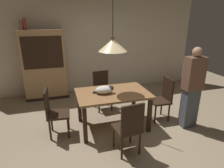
{
  "coord_description": "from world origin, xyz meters",
  "views": [
    {
      "loc": [
        -1.04,
        -2.89,
        2.11
      ],
      "look_at": [
        -0.03,
        0.56,
        0.85
      ],
      "focal_mm": 30.03,
      "sensor_mm": 36.0,
      "label": 1
    }
  ],
  "objects_px": {
    "cat_sleeping": "(105,90)",
    "book_red_tall": "(25,24)",
    "chair_left_side": "(54,111)",
    "dining_table": "(113,97)",
    "person_standing": "(192,89)",
    "chair_near_front": "(129,126)",
    "book_brown_thick": "(22,25)",
    "chair_right_side": "(163,97)",
    "chair_far_back": "(102,88)",
    "pendant_lamp": "(113,45)",
    "hutch_bookcase": "(45,66)"
  },
  "relations": [
    {
      "from": "chair_near_front",
      "to": "chair_right_side",
      "type": "relative_size",
      "value": 1.0
    },
    {
      "from": "dining_table",
      "to": "chair_far_back",
      "type": "xyz_separation_m",
      "value": [
        -0.01,
        0.88,
        -0.14
      ]
    },
    {
      "from": "dining_table",
      "to": "pendant_lamp",
      "type": "bearing_deg",
      "value": 0.0
    },
    {
      "from": "chair_near_front",
      "to": "chair_right_side",
      "type": "bearing_deg",
      "value": 38.03
    },
    {
      "from": "dining_table",
      "to": "chair_left_side",
      "type": "xyz_separation_m",
      "value": [
        -1.13,
        0.01,
        -0.14
      ]
    },
    {
      "from": "cat_sleeping",
      "to": "pendant_lamp",
      "type": "bearing_deg",
      "value": 3.38
    },
    {
      "from": "chair_left_side",
      "to": "chair_near_front",
      "type": "height_order",
      "value": "same"
    },
    {
      "from": "dining_table",
      "to": "book_red_tall",
      "type": "xyz_separation_m",
      "value": [
        -1.67,
        1.96,
        1.34
      ]
    },
    {
      "from": "dining_table",
      "to": "chair_far_back",
      "type": "distance_m",
      "value": 0.89
    },
    {
      "from": "chair_near_front",
      "to": "book_red_tall",
      "type": "height_order",
      "value": "book_red_tall"
    },
    {
      "from": "chair_right_side",
      "to": "dining_table",
      "type": "bearing_deg",
      "value": 179.89
    },
    {
      "from": "chair_far_back",
      "to": "book_brown_thick",
      "type": "distance_m",
      "value": 2.5
    },
    {
      "from": "pendant_lamp",
      "to": "book_brown_thick",
      "type": "xyz_separation_m",
      "value": [
        -1.73,
        1.96,
        0.3
      ]
    },
    {
      "from": "chair_left_side",
      "to": "person_standing",
      "type": "height_order",
      "value": "person_standing"
    },
    {
      "from": "book_red_tall",
      "to": "cat_sleeping",
      "type": "bearing_deg",
      "value": -52.68
    },
    {
      "from": "chair_far_back",
      "to": "book_brown_thick",
      "type": "xyz_separation_m",
      "value": [
        -1.73,
        1.09,
        1.45
      ]
    },
    {
      "from": "chair_right_side",
      "to": "book_red_tall",
      "type": "distance_m",
      "value": 3.72
    },
    {
      "from": "chair_far_back",
      "to": "book_red_tall",
      "type": "bearing_deg",
      "value": 146.8
    },
    {
      "from": "book_brown_thick",
      "to": "dining_table",
      "type": "bearing_deg",
      "value": -48.57
    },
    {
      "from": "chair_left_side",
      "to": "pendant_lamp",
      "type": "bearing_deg",
      "value": -0.26
    },
    {
      "from": "dining_table",
      "to": "cat_sleeping",
      "type": "distance_m",
      "value": 0.24
    },
    {
      "from": "book_red_tall",
      "to": "person_standing",
      "type": "bearing_deg",
      "value": -37.16
    },
    {
      "from": "pendant_lamp",
      "to": "person_standing",
      "type": "xyz_separation_m",
      "value": [
        1.48,
        -0.42,
        -0.84
      ]
    },
    {
      "from": "chair_near_front",
      "to": "person_standing",
      "type": "bearing_deg",
      "value": 17.17
    },
    {
      "from": "dining_table",
      "to": "hutch_bookcase",
      "type": "height_order",
      "value": "hutch_bookcase"
    },
    {
      "from": "book_brown_thick",
      "to": "book_red_tall",
      "type": "xyz_separation_m",
      "value": [
        0.07,
        0.0,
        0.03
      ]
    },
    {
      "from": "chair_far_back",
      "to": "chair_right_side",
      "type": "xyz_separation_m",
      "value": [
        1.13,
        -0.88,
        0.0
      ]
    },
    {
      "from": "cat_sleeping",
      "to": "pendant_lamp",
      "type": "xyz_separation_m",
      "value": [
        0.16,
        0.01,
        0.84
      ]
    },
    {
      "from": "pendant_lamp",
      "to": "hutch_bookcase",
      "type": "height_order",
      "value": "pendant_lamp"
    },
    {
      "from": "book_red_tall",
      "to": "pendant_lamp",
      "type": "bearing_deg",
      "value": -49.69
    },
    {
      "from": "chair_right_side",
      "to": "hutch_bookcase",
      "type": "xyz_separation_m",
      "value": [
        -2.44,
        1.97,
        0.38
      ]
    },
    {
      "from": "cat_sleeping",
      "to": "book_brown_thick",
      "type": "xyz_separation_m",
      "value": [
        -1.57,
        1.97,
        1.13
      ]
    },
    {
      "from": "chair_right_side",
      "to": "hutch_bookcase",
      "type": "bearing_deg",
      "value": 141.2
    },
    {
      "from": "chair_left_side",
      "to": "chair_far_back",
      "type": "relative_size",
      "value": 1.0
    },
    {
      "from": "chair_left_side",
      "to": "dining_table",
      "type": "bearing_deg",
      "value": -0.26
    },
    {
      "from": "pendant_lamp",
      "to": "book_red_tall",
      "type": "relative_size",
      "value": 4.64
    },
    {
      "from": "chair_right_side",
      "to": "chair_near_front",
      "type": "bearing_deg",
      "value": -141.97
    },
    {
      "from": "chair_right_side",
      "to": "hutch_bookcase",
      "type": "height_order",
      "value": "hutch_bookcase"
    },
    {
      "from": "chair_right_side",
      "to": "person_standing",
      "type": "height_order",
      "value": "person_standing"
    },
    {
      "from": "book_brown_thick",
      "to": "book_red_tall",
      "type": "bearing_deg",
      "value": 0.0
    },
    {
      "from": "book_red_tall",
      "to": "dining_table",
      "type": "bearing_deg",
      "value": -49.69
    },
    {
      "from": "cat_sleeping",
      "to": "book_red_tall",
      "type": "height_order",
      "value": "book_red_tall"
    },
    {
      "from": "chair_right_side",
      "to": "book_red_tall",
      "type": "xyz_separation_m",
      "value": [
        -2.79,
        1.97,
        1.48
      ]
    },
    {
      "from": "hutch_bookcase",
      "to": "book_red_tall",
      "type": "bearing_deg",
      "value": 179.76
    },
    {
      "from": "chair_near_front",
      "to": "cat_sleeping",
      "type": "xyz_separation_m",
      "value": [
        -0.17,
        0.87,
        0.32
      ]
    },
    {
      "from": "dining_table",
      "to": "chair_left_side",
      "type": "height_order",
      "value": "chair_left_side"
    },
    {
      "from": "chair_right_side",
      "to": "pendant_lamp",
      "type": "relative_size",
      "value": 0.72
    },
    {
      "from": "pendant_lamp",
      "to": "book_red_tall",
      "type": "distance_m",
      "value": 2.6
    },
    {
      "from": "cat_sleeping",
      "to": "book_red_tall",
      "type": "distance_m",
      "value": 2.74
    },
    {
      "from": "person_standing",
      "to": "chair_near_front",
      "type": "bearing_deg",
      "value": -162.83
    }
  ]
}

